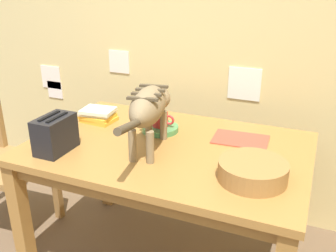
{
  "coord_description": "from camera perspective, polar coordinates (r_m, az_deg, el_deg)",
  "views": [
    {
      "loc": [
        0.77,
        -0.19,
        1.51
      ],
      "look_at": [
        0.12,
        1.35,
        0.83
      ],
      "focal_mm": 40.2,
      "sensor_mm": 36.0,
      "label": 1
    }
  ],
  "objects": [
    {
      "name": "book_stack",
      "position": [
        2.16,
        -10.54,
        1.69
      ],
      "size": [
        0.2,
        0.17,
        0.08
      ],
      "color": "gold",
      "rests_on": "dining_table"
    },
    {
      "name": "toaster",
      "position": [
        1.82,
        -16.74,
        -1.19
      ],
      "size": [
        0.12,
        0.2,
        0.18
      ],
      "color": "black",
      "rests_on": "dining_table"
    },
    {
      "name": "cat",
      "position": [
        1.74,
        -2.8,
        2.91
      ],
      "size": [
        0.21,
        0.7,
        0.3
      ],
      "rotation": [
        0.0,
        0.0,
        0.19
      ],
      "color": "olive",
      "rests_on": "dining_table"
    },
    {
      "name": "wall_rear",
      "position": [
        2.4,
        4.06,
        15.81
      ],
      "size": [
        4.36,
        0.11,
        2.5
      ],
      "color": "#DDC783",
      "rests_on": "ground_plane"
    },
    {
      "name": "wicker_basket",
      "position": [
        1.56,
        12.72,
        -6.63
      ],
      "size": [
        0.28,
        0.28,
        0.08
      ],
      "color": "olive",
      "rests_on": "dining_table"
    },
    {
      "name": "saucer_bowl",
      "position": [
        2.0,
        -1.2,
        -0.37
      ],
      "size": [
        0.19,
        0.19,
        0.03
      ],
      "primitive_type": "cylinder",
      "color": "#498F51",
      "rests_on": "dining_table"
    },
    {
      "name": "coffee_mug",
      "position": [
        1.98,
        -1.12,
        1.02
      ],
      "size": [
        0.12,
        0.08,
        0.08
      ],
      "color": "red",
      "rests_on": "saucer_bowl"
    },
    {
      "name": "magazine",
      "position": [
        1.93,
        10.94,
        -2.0
      ],
      "size": [
        0.28,
        0.2,
        0.01
      ],
      "primitive_type": "cube",
      "rotation": [
        0.0,
        0.0,
        0.06
      ],
      "color": "#D14331",
      "rests_on": "dining_table"
    },
    {
      "name": "wooden_chair_near",
      "position": [
        2.47,
        -23.98,
        -5.06
      ],
      "size": [
        0.45,
        0.45,
        0.94
      ],
      "rotation": [
        0.0,
        0.0,
        -1.51
      ],
      "color": "olive",
      "rests_on": "ground_plane"
    },
    {
      "name": "dining_table",
      "position": [
        1.88,
        0.0,
        -5.27
      ],
      "size": [
        1.34,
        0.89,
        0.73
      ],
      "color": "olive",
      "rests_on": "ground_plane"
    }
  ]
}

